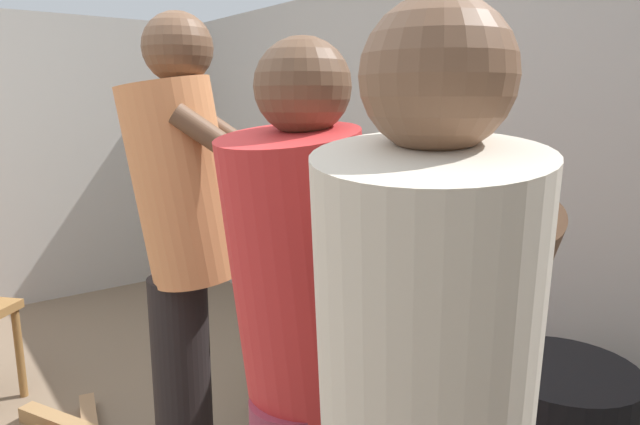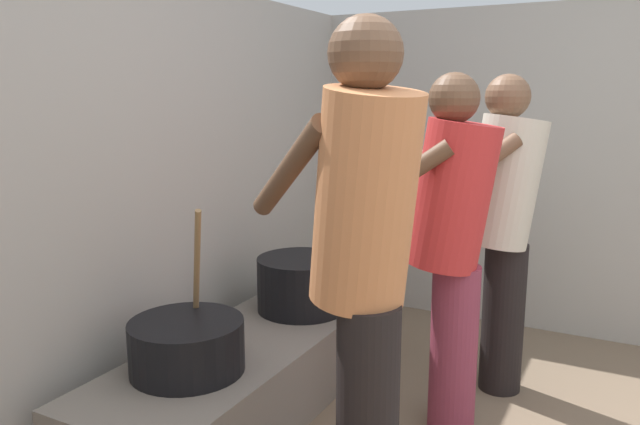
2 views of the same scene
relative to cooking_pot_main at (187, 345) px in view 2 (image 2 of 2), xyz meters
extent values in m
cube|color=#ADA8A0|center=(-0.25, 0.49, 0.52)|extent=(4.96, 0.20, 1.94)
cube|color=slate|center=(0.41, -0.03, -0.28)|extent=(1.83, 0.60, 0.35)
cylinder|color=black|center=(0.00, 0.00, 0.00)|extent=(0.45, 0.45, 0.21)
cylinder|color=#937047|center=(0.08, 0.00, 0.30)|extent=(0.19, 0.20, 0.51)
cylinder|color=black|center=(0.82, -0.05, 0.03)|extent=(0.45, 0.45, 0.27)
cylinder|color=#8C3347|center=(0.66, -0.89, -0.09)|extent=(0.20, 0.20, 0.73)
cylinder|color=red|center=(0.65, -0.86, 0.57)|extent=(0.39, 0.45, 0.63)
sphere|color=brown|center=(0.65, -0.85, 0.96)|extent=(0.20, 0.20, 0.20)
cylinder|color=brown|center=(0.72, -0.61, 0.64)|extent=(0.19, 0.45, 0.34)
cylinder|color=brown|center=(0.46, -0.68, 0.64)|extent=(0.19, 0.45, 0.34)
cylinder|color=black|center=(-0.12, -0.83, -0.06)|extent=(0.20, 0.20, 0.80)
cylinder|color=#D17F4C|center=(-0.11, -0.80, 0.67)|extent=(0.46, 0.49, 0.68)
sphere|color=brown|center=(-0.10, -0.80, 1.09)|extent=(0.22, 0.22, 0.22)
cylinder|color=brown|center=(0.14, -0.68, 0.74)|extent=(0.33, 0.44, 0.37)
cylinder|color=brown|center=(-0.09, -0.53, 0.74)|extent=(0.33, 0.44, 0.37)
cylinder|color=black|center=(1.14, -1.00, -0.09)|extent=(0.20, 0.20, 0.73)
cylinder|color=beige|center=(1.12, -0.97, 0.57)|extent=(0.47, 0.48, 0.63)
sphere|color=brown|center=(1.11, -0.96, 0.96)|extent=(0.20, 0.20, 0.20)
cylinder|color=brown|center=(1.09, -0.71, 0.64)|extent=(0.33, 0.40, 0.34)
cylinder|color=brown|center=(0.88, -0.87, 0.64)|extent=(0.33, 0.40, 0.34)
camera|label=1|loc=(1.61, -1.52, 0.93)|focal=31.47mm
camera|label=2|loc=(-1.77, -1.52, 0.98)|focal=34.44mm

